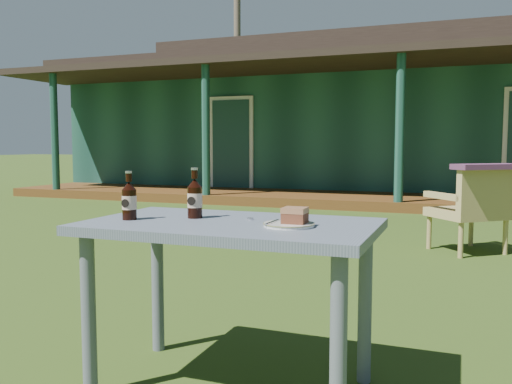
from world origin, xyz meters
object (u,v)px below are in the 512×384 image
at_px(cola_bottle_near, 195,198).
at_px(cola_bottle_far, 129,200).
at_px(cake_slice, 295,215).
at_px(cafe_table, 231,246).
at_px(plate, 289,224).
at_px(armchair_left, 473,206).

height_order(cola_bottle_near, cola_bottle_far, cola_bottle_near).
height_order(cake_slice, cola_bottle_near, cola_bottle_near).
xyz_separation_m(cafe_table, plate, (0.27, -0.04, 0.11)).
distance_m(cake_slice, armchair_left, 3.58).
bearing_deg(cafe_table, cake_slice, -6.29).
height_order(cafe_table, cola_bottle_near, cola_bottle_near).
bearing_deg(cola_bottle_near, cake_slice, -9.87).
height_order(cake_slice, armchair_left, armchair_left).
relative_size(plate, cola_bottle_near, 0.92).
bearing_deg(cafe_table, armchair_left, 73.81).
height_order(cafe_table, plate, plate).
bearing_deg(cake_slice, armchair_left, 78.42).
bearing_deg(cafe_table, plate, -7.55).
bearing_deg(cafe_table, cola_bottle_far, -167.70).
relative_size(cafe_table, armchair_left, 1.46).
relative_size(cola_bottle_near, cola_bottle_far, 1.06).
relative_size(plate, cake_slice, 2.22).
height_order(plate, cola_bottle_near, cola_bottle_near).
distance_m(cafe_table, cola_bottle_far, 0.48).
bearing_deg(cake_slice, cola_bottle_near, 170.13).
bearing_deg(armchair_left, cake_slice, -101.58).
bearing_deg(cake_slice, cafe_table, 173.71).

